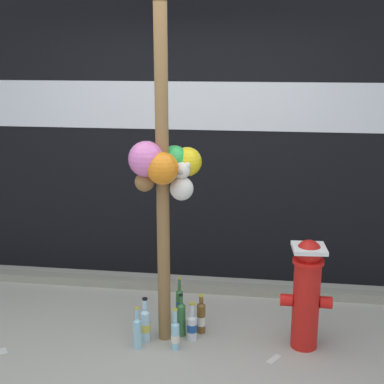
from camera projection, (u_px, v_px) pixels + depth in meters
The scene contains 14 objects.
ground_plane at pixel (151, 376), 3.69m from camera, with size 14.00×14.00×0.00m, color #ADA899.
building_wall at pixel (189, 82), 4.97m from camera, with size 10.00×0.21×3.79m.
curb_strip at pixel (182, 286), 5.02m from camera, with size 8.00×0.12×0.08m, color gray.
memorial_post at pixel (164, 136), 3.77m from camera, with size 0.50×0.44×3.03m.
fire_hydrant at pixel (307, 292), 3.96m from camera, with size 0.38×0.26×0.85m.
bottle_0 at pixel (145, 324), 4.11m from camera, with size 0.08×0.08×0.36m.
bottle_1 at pixel (181, 318), 4.19m from camera, with size 0.07×0.07×0.35m.
bottle_2 at pixel (192, 326), 4.14m from camera, with size 0.08×0.08×0.31m.
bottle_3 at pixel (137, 332), 4.01m from camera, with size 0.06×0.06×0.33m.
bottle_4 at pixel (201, 317), 4.24m from camera, with size 0.07×0.07×0.33m.
bottle_5 at pixel (179, 306), 4.36m from camera, with size 0.06×0.06×0.41m.
bottle_6 at pixel (175, 334), 4.00m from camera, with size 0.06×0.06×0.33m.
litter_0 at pixel (274, 359), 3.89m from camera, with size 0.14×0.05×0.01m, color silver.
litter_1 at pixel (91, 278), 5.28m from camera, with size 0.15×0.05×0.01m, color silver.
Camera 1 is at (0.73, -3.18, 2.17)m, focal length 49.94 mm.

